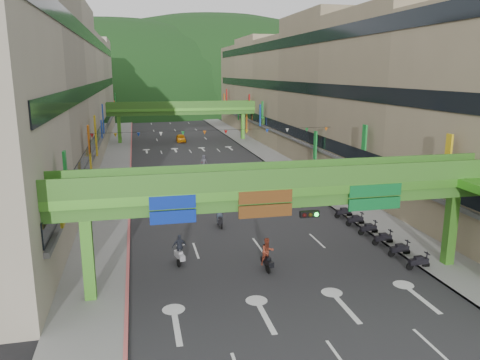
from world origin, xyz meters
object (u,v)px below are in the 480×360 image
(scooter_rider_near, at_px, (220,216))
(car_yellow, at_px, (181,138))
(overpass_near, at_px, (305,199))
(car_silver, at_px, (172,173))
(pedestrian_red, at_px, (305,176))
(scooter_rider_mid, at_px, (267,254))

(scooter_rider_near, relative_size, car_yellow, 0.50)
(overpass_near, distance_m, scooter_rider_near, 12.50)
(car_yellow, bearing_deg, overpass_near, -87.81)
(overpass_near, xyz_separation_m, scooter_rider_near, (-2.87, 11.39, -4.28))
(scooter_rider_near, relative_size, car_silver, 0.50)
(car_yellow, bearing_deg, car_silver, -96.62)
(overpass_near, xyz_separation_m, pedestrian_red, (8.87, 23.63, -4.26))
(overpass_near, bearing_deg, car_yellow, 91.31)
(scooter_rider_mid, xyz_separation_m, pedestrian_red, (10.31, 21.18, -0.15))
(pedestrian_red, bearing_deg, car_silver, 150.04)
(scooter_rider_near, distance_m, scooter_rider_mid, 9.05)
(car_silver, distance_m, pedestrian_red, 15.34)
(scooter_rider_mid, bearing_deg, car_yellow, 89.91)
(overpass_near, relative_size, scooter_rider_near, 13.99)
(overpass_near, distance_m, pedestrian_red, 25.60)
(pedestrian_red, bearing_deg, overpass_near, -117.55)
(overpass_near, height_order, scooter_rider_near, overpass_near)
(scooter_rider_near, height_order, car_silver, scooter_rider_near)
(overpass_near, relative_size, car_yellow, 6.98)
(car_silver, xyz_separation_m, car_yellow, (3.90, 29.60, 0.02))
(car_silver, relative_size, pedestrian_red, 2.14)
(overpass_near, relative_size, scooter_rider_mid, 13.28)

